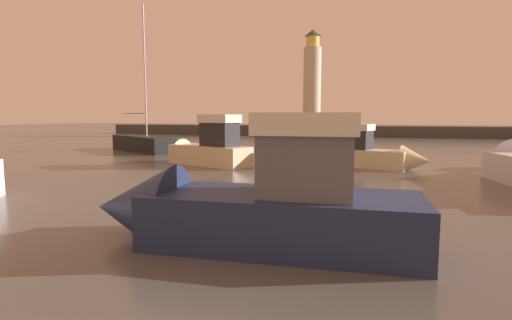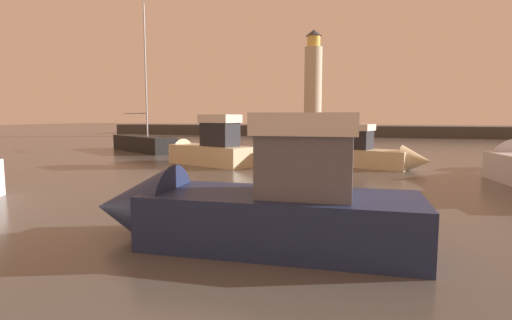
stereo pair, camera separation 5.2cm
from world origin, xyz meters
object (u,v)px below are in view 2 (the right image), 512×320
Objects in this scene: sailboat_moored at (143,143)px; lighthouse at (313,81)px; motorboat_4 at (204,148)px; motorboat_1 at (237,205)px; motorboat_3 at (374,154)px.

lighthouse is at bearing 71.70° from sailboat_moored.
lighthouse is 2.01× the size of motorboat_4.
sailboat_moored reaches higher than motorboat_1.
motorboat_1 is 1.14× the size of motorboat_4.
lighthouse reaches higher than motorboat_1.
lighthouse is at bearing 103.10° from motorboat_3.
motorboat_3 is 10.03m from motorboat_4.
sailboat_moored is (-18.42, 5.88, -0.09)m from motorboat_3.
motorboat_3 is at bearing 6.45° from motorboat_4.
sailboat_moored is at bearing 125.98° from motorboat_1.
motorboat_1 is at bearing -84.19° from lighthouse.
lighthouse is at bearing 95.81° from motorboat_1.
motorboat_4 is 0.58× the size of sailboat_moored.
motorboat_4 is (-1.55, -37.26, -7.11)m from lighthouse.
motorboat_4 reaches higher than motorboat_3.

